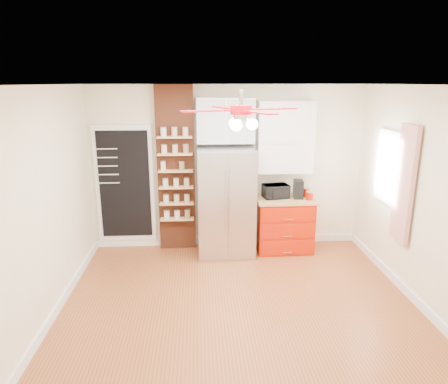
{
  "coord_description": "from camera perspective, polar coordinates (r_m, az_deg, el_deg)",
  "views": [
    {
      "loc": [
        -0.49,
        -4.49,
        2.72
      ],
      "look_at": [
        -0.13,
        0.9,
        1.24
      ],
      "focal_mm": 32.0,
      "sensor_mm": 36.0,
      "label": 1
    }
  ],
  "objects": [
    {
      "name": "floor",
      "position": [
        5.28,
        2.15,
        -15.7
      ],
      "size": [
        4.5,
        4.5,
        0.0
      ],
      "primitive_type": "plane",
      "color": "#995327",
      "rests_on": "ground"
    },
    {
      "name": "ceiling",
      "position": [
        4.52,
        2.51,
        15.07
      ],
      "size": [
        4.5,
        4.5,
        0.0
      ],
      "primitive_type": "plane",
      "color": "white",
      "rests_on": "wall_back"
    },
    {
      "name": "wall_back",
      "position": [
        6.66,
        0.52,
        3.47
      ],
      "size": [
        4.5,
        0.02,
        2.7
      ],
      "primitive_type": "cube",
      "color": "#F9EBC8",
      "rests_on": "floor"
    },
    {
      "name": "wall_front",
      "position": [
        2.89,
        6.57,
        -13.13
      ],
      "size": [
        4.5,
        0.02,
        2.7
      ],
      "primitive_type": "cube",
      "color": "#F9EBC8",
      "rests_on": "floor"
    },
    {
      "name": "wall_left",
      "position": [
        5.02,
        -24.17,
        -1.89
      ],
      "size": [
        0.02,
        4.0,
        2.7
      ],
      "primitive_type": "cube",
      "color": "#F9EBC8",
      "rests_on": "floor"
    },
    {
      "name": "wall_right",
      "position": [
        5.44,
        26.62,
        -0.92
      ],
      "size": [
        0.02,
        4.0,
        2.7
      ],
      "primitive_type": "cube",
      "color": "#F9EBC8",
      "rests_on": "floor"
    },
    {
      "name": "chalkboard",
      "position": [
        6.77,
        -13.97,
        1.04
      ],
      "size": [
        0.95,
        0.05,
        1.95
      ],
      "color": "white",
      "rests_on": "wall_back"
    },
    {
      "name": "brick_pillar",
      "position": [
        6.57,
        -6.86,
        3.2
      ],
      "size": [
        0.6,
        0.16,
        2.7
      ],
      "primitive_type": "cube",
      "color": "brown",
      "rests_on": "floor"
    },
    {
      "name": "fridge",
      "position": [
        6.41,
        0.31,
        -1.37
      ],
      "size": [
        0.9,
        0.7,
        1.75
      ],
      "primitive_type": "cube",
      "color": "silver",
      "rests_on": "floor"
    },
    {
      "name": "upper_glass_cabinet",
      "position": [
        6.36,
        0.2,
        10.21
      ],
      "size": [
        0.9,
        0.35,
        0.7
      ],
      "primitive_type": "cube",
      "color": "white",
      "rests_on": "wall_back"
    },
    {
      "name": "red_cabinet",
      "position": [
        6.73,
        8.57,
        -4.53
      ],
      "size": [
        0.94,
        0.64,
        0.9
      ],
      "color": "#BD1A03",
      "rests_on": "floor"
    },
    {
      "name": "upper_shelf_unit",
      "position": [
        6.55,
        8.75,
        7.77
      ],
      "size": [
        0.9,
        0.3,
        1.15
      ],
      "primitive_type": "cube",
      "color": "white",
      "rests_on": "wall_back"
    },
    {
      "name": "window",
      "position": [
        6.15,
        22.57,
        3.2
      ],
      "size": [
        0.04,
        0.75,
        1.05
      ],
      "primitive_type": "cube",
      "color": "white",
      "rests_on": "wall_right"
    },
    {
      "name": "curtain",
      "position": [
        5.67,
        24.4,
        1.01
      ],
      "size": [
        0.06,
        0.4,
        1.55
      ],
      "primitive_type": "cube",
      "color": "#B32817",
      "rests_on": "wall_right"
    },
    {
      "name": "ceiling_fan",
      "position": [
        4.53,
        2.46,
        11.57
      ],
      "size": [
        1.4,
        1.4,
        0.44
      ],
      "color": "silver",
      "rests_on": "ceiling"
    },
    {
      "name": "toaster_oven",
      "position": [
        6.56,
        7.38,
        0.12
      ],
      "size": [
        0.44,
        0.34,
        0.22
      ],
      "primitive_type": "imported",
      "rotation": [
        0.0,
        0.0,
        0.18
      ],
      "color": "black",
      "rests_on": "red_cabinet"
    },
    {
      "name": "coffee_maker",
      "position": [
        6.6,
        10.55,
        0.42
      ],
      "size": [
        0.17,
        0.23,
        0.3
      ],
      "primitive_type": "cube",
      "rotation": [
        0.0,
        0.0,
        -0.1
      ],
      "color": "black",
      "rests_on": "red_cabinet"
    },
    {
      "name": "canister_left",
      "position": [
        6.54,
        12.14,
        -0.58
      ],
      "size": [
        0.12,
        0.12,
        0.13
      ],
      "primitive_type": "cylinder",
      "rotation": [
        0.0,
        0.0,
        -0.14
      ],
      "color": "#A51709",
      "rests_on": "red_cabinet"
    },
    {
      "name": "canister_right",
      "position": [
        6.72,
        11.71,
        -0.09
      ],
      "size": [
        0.12,
        0.12,
        0.14
      ],
      "primitive_type": "cylinder",
      "rotation": [
        0.0,
        0.0,
        -0.23
      ],
      "color": "#AF2509",
      "rests_on": "red_cabinet"
    },
    {
      "name": "pantry_jar_oats",
      "position": [
        6.44,
        -8.69,
        3.71
      ],
      "size": [
        0.09,
        0.09,
        0.14
      ],
      "primitive_type": "cylinder",
      "rotation": [
        0.0,
        0.0,
        -0.08
      ],
      "color": "beige",
      "rests_on": "brick_pillar"
    },
    {
      "name": "pantry_jar_beans",
      "position": [
        6.4,
        -6.06,
        3.69
      ],
      "size": [
        0.1,
        0.1,
        0.13
      ],
      "primitive_type": "cylinder",
      "rotation": [
        0.0,
        0.0,
        -0.2
      ],
      "color": "olive",
      "rests_on": "brick_pillar"
    }
  ]
}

